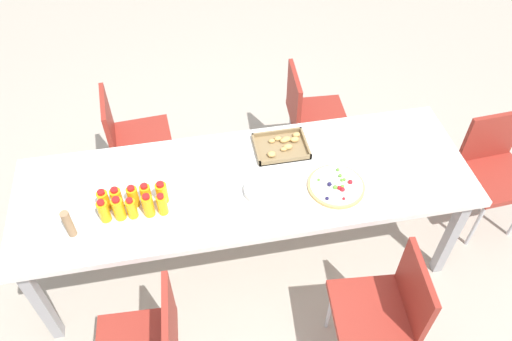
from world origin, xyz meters
The scene contains 21 objects.
ground_plane centered at (0.00, 0.00, 0.00)m, with size 12.00×12.00×0.00m, color #B2A899.
party_table centered at (0.00, 0.00, 0.70)m, with size 2.54×0.81×0.76m.
chair_near_right centered at (0.59, -0.76, 0.50)m, with size 0.44×0.44×0.83m.
chair_end centered at (1.63, 0.05, 0.50)m, with size 0.42×0.42×0.83m.
chair_far_left centered at (-0.67, 0.77, 0.50)m, with size 0.42×0.42×0.83m.
chair_far_right centered at (0.59, 0.79, 0.50)m, with size 0.42×0.42×0.83m.
juice_bottle_0 centered at (-0.76, -0.13, 0.83)m, with size 0.06×0.06×0.14m.
juice_bottle_1 centered at (-0.68, -0.13, 0.83)m, with size 0.06×0.06×0.15m.
juice_bottle_2 centered at (-0.62, -0.13, 0.82)m, with size 0.05×0.05×0.13m.
juice_bottle_3 centered at (-0.53, -0.14, 0.83)m, with size 0.06×0.06×0.15m.
juice_bottle_4 centered at (-0.46, -0.14, 0.82)m, with size 0.05×0.05×0.14m.
juice_bottle_5 centered at (-0.76, -0.06, 0.82)m, with size 0.06×0.06×0.14m.
juice_bottle_6 centered at (-0.69, -0.05, 0.82)m, with size 0.06×0.06×0.14m.
juice_bottle_7 centered at (-0.61, -0.06, 0.82)m, with size 0.06×0.06×0.14m.
juice_bottle_8 centered at (-0.54, -0.06, 0.83)m, with size 0.06×0.06×0.15m.
juice_bottle_9 centered at (-0.46, -0.06, 0.82)m, with size 0.06×0.06×0.14m.
fruit_pizza centered at (0.48, -0.14, 0.77)m, with size 0.31×0.31×0.05m.
snack_tray centered at (0.25, 0.21, 0.77)m, with size 0.31×0.25×0.04m.
plate_stack centered at (0.07, -0.10, 0.78)m, with size 0.19×0.19×0.03m.
napkin_stack centered at (-0.75, 0.15, 0.77)m, with size 0.15×0.15×0.01m, color white.
cardboard_tube centered at (-0.92, -0.19, 0.84)m, with size 0.04×0.04×0.17m, color #9E7A56.
Camera 1 is at (-0.29, -1.83, 2.84)m, focal length 35.15 mm.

